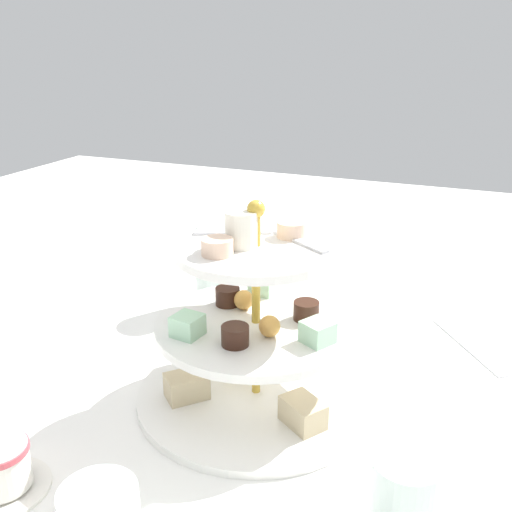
{
  "coord_description": "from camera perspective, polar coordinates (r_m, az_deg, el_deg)",
  "views": [
    {
      "loc": [
        -0.23,
        0.57,
        0.41
      ],
      "look_at": [
        0.0,
        0.0,
        0.18
      ],
      "focal_mm": 41.61,
      "sensor_mm": 36.0,
      "label": 1
    }
  ],
  "objects": [
    {
      "name": "ground_plane",
      "position": [
        0.74,
        0.0,
        -13.5
      ],
      "size": [
        2.4,
        2.4,
        0.0
      ],
      "primitive_type": "plane",
      "color": "white"
    },
    {
      "name": "teacup_with_saucer",
      "position": [
        0.65,
        -23.36,
        -18.27
      ],
      "size": [
        0.09,
        0.09,
        0.05
      ],
      "color": "white",
      "rests_on": "ground_plane"
    },
    {
      "name": "butter_knife_left",
      "position": [
        0.9,
        19.61,
        -8.08
      ],
      "size": [
        0.11,
        0.15,
        0.0
      ],
      "primitive_type": "cube",
      "rotation": [
        0.0,
        0.0,
        5.33
      ],
      "color": "silver",
      "rests_on": "ground_plane"
    },
    {
      "name": "water_glass_mid_back",
      "position": [
        0.56,
        14.03,
        -21.83
      ],
      "size": [
        0.06,
        0.06,
        0.08
      ],
      "primitive_type": "cylinder",
      "color": "silver",
      "rests_on": "ground_plane"
    },
    {
      "name": "butter_knife_right",
      "position": [
        0.87,
        -21.8,
        -9.63
      ],
      "size": [
        0.06,
        0.17,
        0.0
      ],
      "primitive_type": "cube",
      "rotation": [
        0.0,
        0.0,
        8.16
      ],
      "color": "silver",
      "rests_on": "ground_plane"
    },
    {
      "name": "water_glass_tall_right",
      "position": [
        0.95,
        -3.86,
        -0.88
      ],
      "size": [
        0.07,
        0.07,
        0.14
      ],
      "primitive_type": "cylinder",
      "color": "silver",
      "rests_on": "ground_plane"
    },
    {
      "name": "tiered_serving_stand",
      "position": [
        0.7,
        -0.05,
        -8.12
      ],
      "size": [
        0.29,
        0.29,
        0.25
      ],
      "color": "white",
      "rests_on": "ground_plane"
    }
  ]
}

